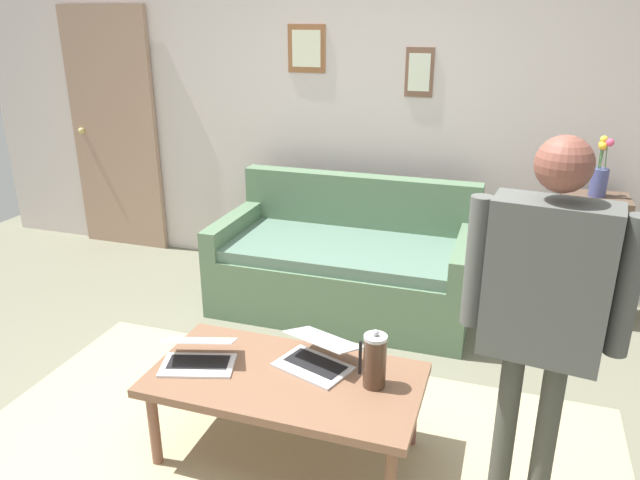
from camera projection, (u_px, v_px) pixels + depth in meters
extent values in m
plane|color=#6C6C57|center=(264.00, 436.00, 2.97)|extent=(7.68, 7.68, 0.00)
cube|color=tan|center=(279.00, 465.00, 2.78)|extent=(3.11, 1.91, 0.01)
cube|color=beige|center=(375.00, 103.00, 4.46)|extent=(7.04, 0.10, 2.70)
cube|color=#915A35|center=(307.00, 49.00, 4.43)|extent=(0.29, 0.02, 0.34)
cube|color=#E6E6C5|center=(306.00, 49.00, 4.42)|extent=(0.22, 0.00, 0.26)
cube|color=brown|center=(419.00, 72.00, 4.23)|extent=(0.20, 0.02, 0.34)
cube|color=silver|center=(419.00, 72.00, 4.23)|extent=(0.15, 0.00, 0.26)
cube|color=#A48069|center=(114.00, 132.00, 5.16)|extent=(0.82, 0.05, 2.05)
sphere|color=tan|center=(81.00, 131.00, 5.22)|extent=(0.06, 0.06, 0.06)
cube|color=#547153|center=(344.00, 281.00, 4.22)|extent=(1.75, 0.90, 0.42)
cube|color=#537160|center=(343.00, 249.00, 4.12)|extent=(1.51, 0.82, 0.08)
cube|color=#547153|center=(359.00, 206.00, 4.41)|extent=(1.75, 0.14, 0.46)
cube|color=#547153|center=(465.00, 253.00, 3.87)|extent=(0.12, 0.90, 0.20)
cube|color=#547153|center=(236.00, 227.00, 4.35)|extent=(0.12, 0.90, 0.20)
cube|color=brown|center=(285.00, 380.00, 2.73)|extent=(1.23, 0.64, 0.04)
cylinder|color=brown|center=(154.00, 428.00, 2.74)|extent=(0.05, 0.05, 0.39)
cylinder|color=brown|center=(412.00, 410.00, 2.86)|extent=(0.05, 0.05, 0.39)
cylinder|color=brown|center=(207.00, 370.00, 3.19)|extent=(0.05, 0.05, 0.39)
cube|color=silver|center=(313.00, 366.00, 2.78)|extent=(0.39, 0.32, 0.01)
cube|color=black|center=(315.00, 363.00, 2.79)|extent=(0.31, 0.22, 0.00)
cube|color=silver|center=(323.00, 339.00, 2.80)|extent=(0.38, 0.30, 0.07)
cube|color=#2B1E2C|center=(323.00, 340.00, 2.80)|extent=(0.34, 0.27, 0.06)
cube|color=silver|center=(198.00, 365.00, 2.79)|extent=(0.38, 0.29, 0.01)
cube|color=black|center=(199.00, 362.00, 2.80)|extent=(0.30, 0.20, 0.00)
cube|color=silver|center=(199.00, 341.00, 2.82)|extent=(0.37, 0.27, 0.08)
cube|color=white|center=(199.00, 341.00, 2.81)|extent=(0.33, 0.24, 0.07)
cylinder|color=#4C3323|center=(375.00, 362.00, 2.61)|extent=(0.10, 0.10, 0.23)
cylinder|color=#B7B7BC|center=(376.00, 337.00, 2.57)|extent=(0.10, 0.10, 0.02)
sphere|color=#B2B2B7|center=(376.00, 333.00, 2.56)|extent=(0.03, 0.03, 0.03)
cube|color=black|center=(360.00, 358.00, 2.62)|extent=(0.01, 0.01, 0.16)
cube|color=brown|center=(586.00, 257.00, 4.04)|extent=(0.42, 0.32, 0.86)
cylinder|color=#43487E|center=(599.00, 182.00, 3.86)|extent=(0.11, 0.11, 0.18)
cylinder|color=#3D7038|center=(606.00, 156.00, 3.78)|extent=(0.02, 0.02, 0.17)
sphere|color=#E64971|center=(610.00, 143.00, 3.74)|extent=(0.05, 0.05, 0.05)
cylinder|color=#3D7038|center=(602.00, 158.00, 3.83)|extent=(0.01, 0.01, 0.13)
sphere|color=#E24A61|center=(603.00, 148.00, 3.81)|extent=(0.04, 0.04, 0.04)
cylinder|color=#3D7038|center=(601.00, 158.00, 3.79)|extent=(0.01, 0.01, 0.15)
sphere|color=yellow|center=(603.00, 146.00, 3.76)|extent=(0.05, 0.05, 0.05)
cylinder|color=#3D7038|center=(602.00, 154.00, 3.82)|extent=(0.03, 0.01, 0.18)
sphere|color=yellow|center=(604.00, 140.00, 3.80)|extent=(0.05, 0.05, 0.05)
cylinder|color=#3D7038|center=(600.00, 157.00, 3.80)|extent=(0.01, 0.01, 0.16)
sphere|color=gold|center=(601.00, 144.00, 3.77)|extent=(0.04, 0.04, 0.04)
cylinder|color=#44463D|center=(543.00, 452.00, 2.27)|extent=(0.08, 0.08, 0.81)
cylinder|color=#44463D|center=(503.00, 441.00, 2.33)|extent=(0.08, 0.08, 0.81)
cube|color=#4E504C|center=(547.00, 282.00, 2.06)|extent=(0.43, 0.23, 0.58)
cylinder|color=#4E504C|center=(627.00, 287.00, 1.95)|extent=(0.09, 0.09, 0.49)
cylinder|color=#4E504C|center=(476.00, 262.00, 2.14)|extent=(0.09, 0.09, 0.49)
sphere|color=brown|center=(564.00, 164.00, 1.91)|extent=(0.19, 0.19, 0.19)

